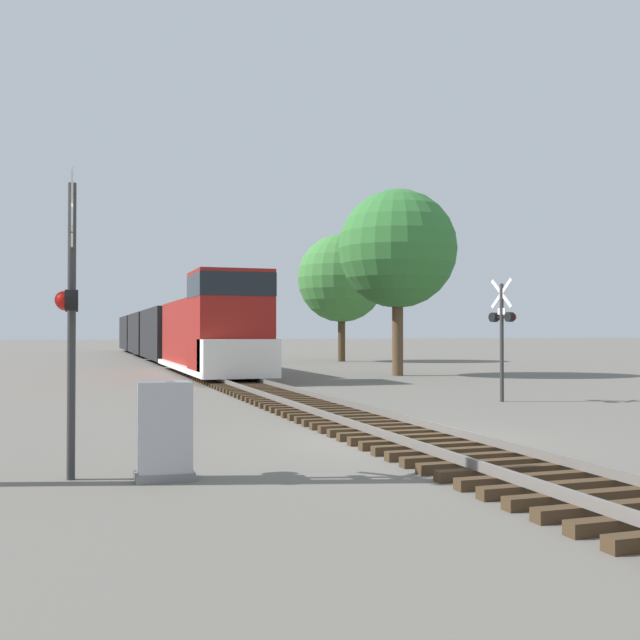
{
  "coord_description": "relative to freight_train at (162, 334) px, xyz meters",
  "views": [
    {
      "loc": [
        -6.22,
        -13.54,
        2.15
      ],
      "look_at": [
        0.76,
        7.73,
        2.5
      ],
      "focal_mm": 42.0,
      "sensor_mm": 36.0,
      "label": 1
    }
  ],
  "objects": [
    {
      "name": "relay_cabinet",
      "position": [
        -4.97,
        -45.75,
        -1.29
      ],
      "size": [
        0.84,
        0.5,
        1.42
      ],
      "color": "slate",
      "rests_on": "ground"
    },
    {
      "name": "crossing_signal_far",
      "position": [
        6.29,
        -36.67,
        0.35
      ],
      "size": [
        0.48,
        1.02,
        3.79
      ],
      "rotation": [
        0.0,
        0.0,
        1.76
      ],
      "color": "#333333",
      "rests_on": "ground"
    },
    {
      "name": "rail_track_bed",
      "position": [
        0.0,
        -43.23,
        -1.85
      ],
      "size": [
        2.6,
        160.0,
        0.31
      ],
      "color": "#42301E",
      "rests_on": "ground"
    },
    {
      "name": "crossing_signal_near",
      "position": [
        -6.29,
        -45.28,
        0.51
      ],
      "size": [
        0.32,
        1.0,
        4.49
      ],
      "rotation": [
        0.0,
        0.0,
        -1.57
      ],
      "color": "#333333",
      "rests_on": "ground"
    },
    {
      "name": "tree_mid_background",
      "position": [
        12.08,
        -6.01,
        4.01
      ],
      "size": [
        6.35,
        6.35,
        9.2
      ],
      "color": "#473521",
      "rests_on": "ground"
    },
    {
      "name": "tree_far_right",
      "position": [
        8.79,
        -23.23,
        4.2
      ],
      "size": [
        5.81,
        5.81,
        9.12
      ],
      "color": "brown",
      "rests_on": "ground"
    },
    {
      "name": "freight_train",
      "position": [
        0.0,
        0.0,
        0.0
      ],
      "size": [
        3.16,
        58.4,
        4.71
      ],
      "color": "maroon",
      "rests_on": "ground"
    },
    {
      "name": "ground_plane",
      "position": [
        0.0,
        -43.23,
        -1.99
      ],
      "size": [
        400.0,
        400.0,
        0.0
      ],
      "primitive_type": "plane",
      "color": "#666059"
    }
  ]
}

